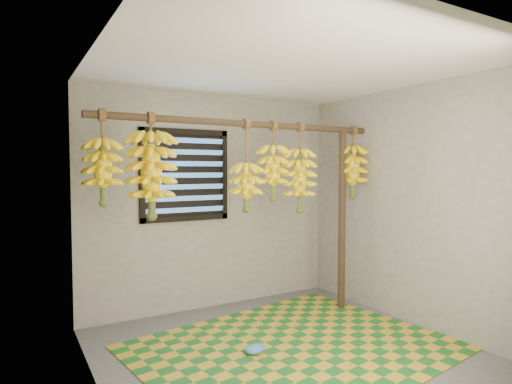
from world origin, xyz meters
TOP-DOWN VIEW (x-y plane):
  - floor at (0.00, 0.00)m, footprint 3.00×3.00m
  - ceiling at (0.00, 0.00)m, footprint 3.00×3.00m
  - wall_back at (0.00, 1.50)m, footprint 3.00×0.01m
  - wall_left at (-1.50, 0.00)m, footprint 0.01×3.00m
  - wall_right at (1.50, 0.00)m, footprint 0.01×3.00m
  - window at (-0.35, 1.48)m, footprint 1.00×0.04m
  - hanging_pole at (0.00, 0.70)m, footprint 3.00×0.06m
  - support_post at (1.20, 0.70)m, footprint 0.08×0.08m
  - woven_mat at (0.12, 0.08)m, footprint 2.86×2.42m
  - plastic_bag at (-0.25, 0.13)m, footprint 0.21×0.17m
  - banana_bunch_a at (-1.35, 0.70)m, footprint 0.30×0.30m
  - banana_bunch_b at (-0.95, 0.70)m, footprint 0.40×0.40m
  - banana_bunch_c at (-0.02, 0.70)m, footprint 0.30×0.30m
  - banana_bunch_d at (0.29, 0.70)m, footprint 0.30×0.30m
  - banana_bunch_e at (0.61, 0.70)m, footprint 0.33×0.33m
  - banana_bunch_f at (1.35, 0.70)m, footprint 0.30×0.30m

SIDE VIEW (x-z plane):
  - floor at x=0.00m, z-range -0.01..0.00m
  - woven_mat at x=0.12m, z-range 0.00..0.01m
  - plastic_bag at x=-0.25m, z-range 0.01..0.09m
  - support_post at x=1.20m, z-range 0.00..2.00m
  - wall_back at x=0.00m, z-range 0.00..2.40m
  - wall_left at x=-1.50m, z-range 0.00..2.40m
  - wall_right at x=1.50m, z-range 0.00..2.40m
  - banana_bunch_c at x=-0.02m, z-range 0.95..1.84m
  - banana_bunch_e at x=0.61m, z-range 0.99..1.92m
  - window at x=-0.35m, z-range 1.00..2.00m
  - banana_bunch_b at x=-0.95m, z-range 1.06..1.97m
  - banana_bunch_d at x=0.29m, z-range 1.14..1.93m
  - banana_bunch_f at x=1.35m, z-range 1.14..1.94m
  - banana_bunch_a at x=-1.35m, z-range 1.15..1.93m
  - hanging_pole at x=0.00m, z-range 1.97..2.03m
  - ceiling at x=0.00m, z-range 2.40..2.41m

